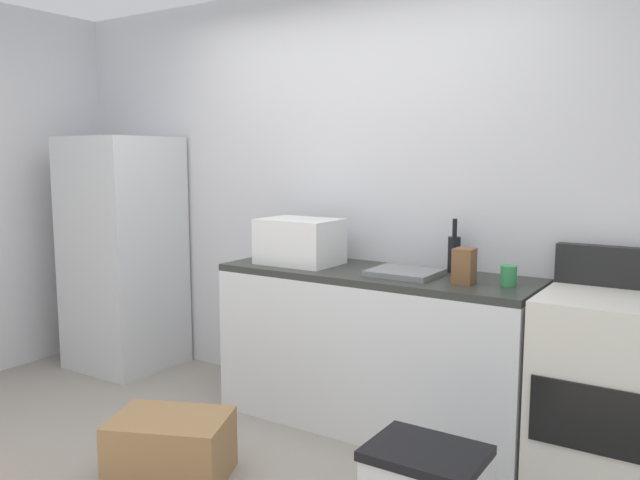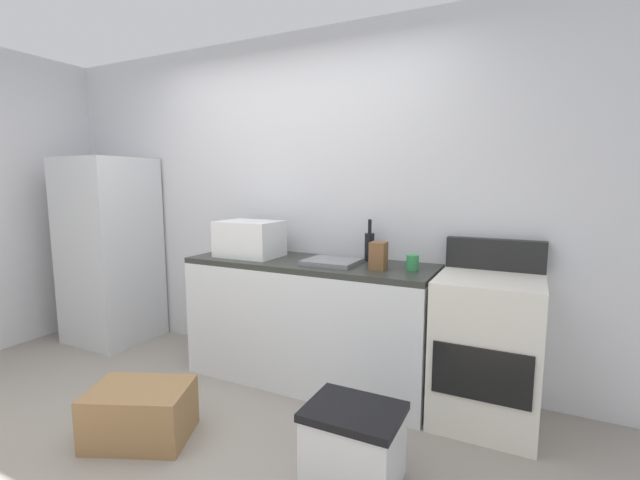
{
  "view_description": "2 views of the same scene",
  "coord_description": "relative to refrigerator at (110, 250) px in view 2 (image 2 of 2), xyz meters",
  "views": [
    {
      "loc": [
        1.97,
        -1.94,
        1.54
      ],
      "look_at": [
        0.19,
        0.8,
        1.11
      ],
      "focal_mm": 35.9,
      "sensor_mm": 36.0,
      "label": 1
    },
    {
      "loc": [
        1.72,
        -1.48,
        1.46
      ],
      "look_at": [
        0.62,
        0.73,
        1.13
      ],
      "focal_mm": 24.02,
      "sensor_mm": 36.0,
      "label": 2
    }
  ],
  "objects": [
    {
      "name": "ground_plane",
      "position": [
        1.75,
        -1.15,
        -0.84
      ],
      "size": [
        6.0,
        6.0,
        0.0
      ],
      "primitive_type": "plane",
      "color": "gray"
    },
    {
      "name": "wall_back",
      "position": [
        1.75,
        0.4,
        0.46
      ],
      "size": [
        5.0,
        0.1,
        2.6
      ],
      "primitive_type": "cube",
      "color": "silver",
      "rests_on": "ground_plane"
    },
    {
      "name": "kitchen_counter",
      "position": [
        2.05,
        0.05,
        -0.39
      ],
      "size": [
        1.8,
        0.6,
        0.9
      ],
      "color": "silver",
      "rests_on": "ground_plane"
    },
    {
      "name": "refrigerator",
      "position": [
        0.0,
        0.0,
        0.0
      ],
      "size": [
        0.68,
        0.66,
        1.68
      ],
      "primitive_type": "cube",
      "color": "silver",
      "rests_on": "ground_plane"
    },
    {
      "name": "stove_oven",
      "position": [
        3.27,
        0.06,
        -0.37
      ],
      "size": [
        0.6,
        0.61,
        1.1
      ],
      "color": "silver",
      "rests_on": "ground_plane"
    },
    {
      "name": "microwave",
      "position": [
        1.55,
        0.02,
        0.2
      ],
      "size": [
        0.46,
        0.34,
        0.27
      ],
      "primitive_type": "cube",
      "color": "white",
      "rests_on": "kitchen_counter"
    },
    {
      "name": "sink_basin",
      "position": [
        2.24,
        0.03,
        0.08
      ],
      "size": [
        0.36,
        0.32,
        0.03
      ],
      "primitive_type": "cube",
      "color": "slate",
      "rests_on": "kitchen_counter"
    },
    {
      "name": "wine_bottle",
      "position": [
        2.44,
        0.25,
        0.17
      ],
      "size": [
        0.07,
        0.07,
        0.3
      ],
      "color": "black",
      "rests_on": "kitchen_counter"
    },
    {
      "name": "coffee_mug",
      "position": [
        2.8,
        0.06,
        0.11
      ],
      "size": [
        0.08,
        0.08,
        0.1
      ],
      "primitive_type": "cylinder",
      "color": "#338C4C",
      "rests_on": "kitchen_counter"
    },
    {
      "name": "knife_block",
      "position": [
        2.6,
        -0.02,
        0.15
      ],
      "size": [
        0.1,
        0.1,
        0.18
      ],
      "primitive_type": "cube",
      "color": "brown",
      "rests_on": "kitchen_counter"
    },
    {
      "name": "cardboard_box_large",
      "position": [
        1.53,
        -1.04,
        -0.69
      ],
      "size": [
        0.65,
        0.57,
        0.31
      ],
      "primitive_type": "cube",
      "rotation": [
        0.0,
        0.0,
        0.41
      ],
      "color": "olive",
      "rests_on": "ground_plane"
    },
    {
      "name": "storage_bin",
      "position": [
        2.75,
        -0.82,
        -0.65
      ],
      "size": [
        0.46,
        0.36,
        0.38
      ],
      "color": "silver",
      "rests_on": "ground_plane"
    }
  ]
}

